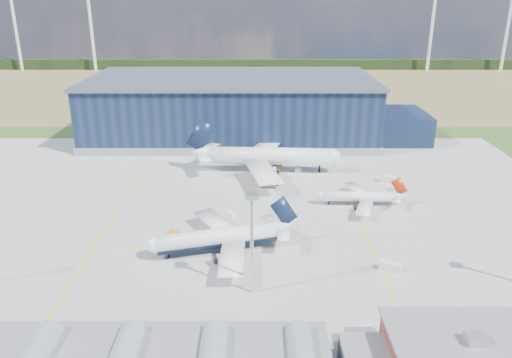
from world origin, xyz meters
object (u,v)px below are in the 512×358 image
at_px(airliner_navy, 217,229).
at_px(gse_van_a, 391,267).
at_px(gse_tug_b, 172,234).
at_px(gse_van_c, 360,336).
at_px(hangar, 238,110).
at_px(light_mast_center, 252,228).
at_px(airliner_widebody, 270,147).
at_px(car_b, 228,346).
at_px(gse_tug_c, 279,165).
at_px(airliner_red, 358,192).
at_px(airstair, 198,335).
at_px(car_a, 394,347).
at_px(gse_van_b, 389,179).
at_px(gse_cart_b, 231,214).
at_px(gse_cart_a, 298,169).

distance_m(airliner_navy, gse_van_a, 41.81).
bearing_deg(gse_tug_b, gse_van_c, -30.15).
relative_size(hangar, airliner_navy, 3.74).
bearing_deg(light_mast_center, airliner_widebody, 85.68).
bearing_deg(gse_van_c, car_b, 81.29).
bearing_deg(gse_tug_c, gse_van_a, -82.02).
bearing_deg(hangar, gse_van_c, -79.08).
xyz_separation_m(airliner_widebody, gse_van_a, (26.15, -67.73, -8.08)).
height_order(airliner_red, airstair, airliner_red).
distance_m(airliner_navy, airliner_red, 49.23).
bearing_deg(airliner_navy, hangar, -106.07).
relative_size(gse_tug_c, airstair, 0.61).
xyz_separation_m(hangar, car_a, (32.95, -142.80, -11.07)).
distance_m(gse_van_b, gse_tug_c, 39.93).
xyz_separation_m(gse_cart_b, gse_van_c, (26.25, -55.23, 0.69)).
distance_m(gse_tug_c, gse_cart_b, 45.48).
relative_size(gse_tug_c, gse_van_c, 0.53).
bearing_deg(gse_tug_b, airliner_navy, -17.85).
distance_m(hangar, gse_cart_b, 86.29).
xyz_separation_m(gse_tug_c, gse_van_c, (10.86, -98.03, 0.69)).
bearing_deg(airliner_widebody, gse_tug_c, 60.90).
bearing_deg(airliner_widebody, hangar, 108.31).
xyz_separation_m(gse_cart_a, gse_cart_b, (-22.20, -38.06, -0.08)).
xyz_separation_m(gse_tug_b, gse_van_b, (66.83, 39.53, 0.51)).
height_order(gse_cart_a, gse_tug_c, gse_cart_a).
xyz_separation_m(hangar, gse_tug_b, (-13.99, -98.43, -10.91)).
distance_m(airliner_widebody, car_a, 97.22).
bearing_deg(gse_van_c, gse_van_a, -39.01).
bearing_deg(airliner_navy, airliner_red, -159.62).
xyz_separation_m(gse_van_a, car_b, (-36.06, -27.02, -0.44)).
relative_size(gse_van_a, car_a, 1.52).
relative_size(hangar, airliner_red, 5.29).
distance_m(gse_van_c, car_b, 24.19).
bearing_deg(gse_tug_c, airstair, -110.31).
bearing_deg(gse_cart_b, gse_van_b, -12.99).
relative_size(gse_tug_b, gse_van_b, 0.61).
bearing_deg(airstair, gse_cart_a, 93.75).
bearing_deg(airliner_red, car_b, 63.59).
relative_size(light_mast_center, car_b, 6.19).
bearing_deg(gse_tug_b, car_a, -27.71).
relative_size(gse_van_c, airstair, 1.15).
bearing_deg(car_b, airliner_red, -3.96).
bearing_deg(gse_van_b, car_b, 179.59).
bearing_deg(gse_van_a, light_mast_center, 133.62).
xyz_separation_m(gse_tug_c, car_a, (16.63, -100.03, -0.09)).
distance_m(gse_van_a, car_a, 27.73).
height_order(gse_van_b, car_a, gse_van_b).
relative_size(gse_tug_b, gse_tug_c, 1.12).
xyz_separation_m(hangar, gse_tug_c, (16.32, -42.78, -10.98)).
distance_m(gse_tug_c, car_b, 100.90).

